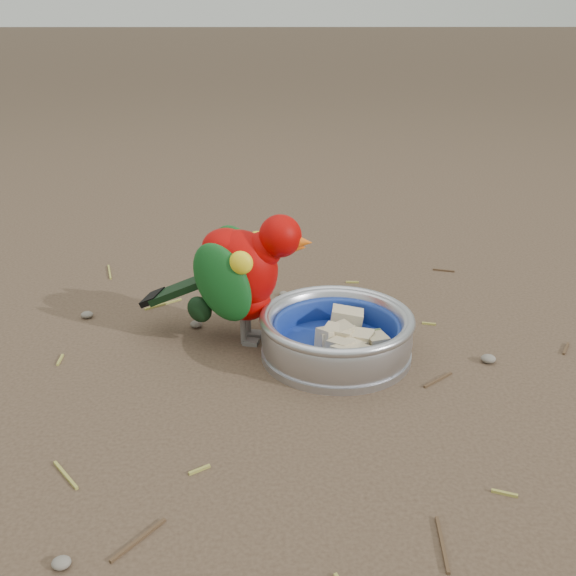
{
  "coord_description": "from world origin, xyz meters",
  "views": [
    {
      "loc": [
        -0.04,
        -0.69,
        0.42
      ],
      "look_at": [
        -0.02,
        0.11,
        0.08
      ],
      "focal_mm": 40.0,
      "sensor_mm": 36.0,
      "label": 1
    }
  ],
  "objects": [
    {
      "name": "food_bowl",
      "position": [
        0.04,
        0.06,
        0.01
      ],
      "size": [
        0.2,
        0.2,
        0.02
      ],
      "primitive_type": "cylinder",
      "color": "#B2B2BA",
      "rests_on": "ground"
    },
    {
      "name": "bowl_wall",
      "position": [
        0.04,
        0.06,
        0.04
      ],
      "size": [
        0.2,
        0.2,
        0.04
      ],
      "primitive_type": null,
      "color": "#B2B2BA",
      "rests_on": "food_bowl"
    },
    {
      "name": "lory_parrot",
      "position": [
        -0.08,
        0.11,
        0.09
      ],
      "size": [
        0.24,
        0.15,
        0.18
      ],
      "primitive_type": null,
      "rotation": [
        0.0,
        0.0,
        -1.8
      ],
      "color": "#A80301",
      "rests_on": "ground"
    },
    {
      "name": "ground_debris",
      "position": [
        -0.0,
        0.01,
        0.0
      ],
      "size": [
        0.9,
        0.8,
        0.01
      ],
      "primitive_type": null,
      "color": "olive",
      "rests_on": "ground"
    },
    {
      "name": "fruit_wedges",
      "position": [
        0.04,
        0.06,
        0.03
      ],
      "size": [
        0.12,
        0.12,
        0.03
      ],
      "primitive_type": null,
      "color": "#C8B58B",
      "rests_on": "food_bowl"
    },
    {
      "name": "ground",
      "position": [
        0.0,
        0.0,
        0.0
      ],
      "size": [
        60.0,
        60.0,
        0.0
      ],
      "primitive_type": "plane",
      "color": "#4C3A2A"
    }
  ]
}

